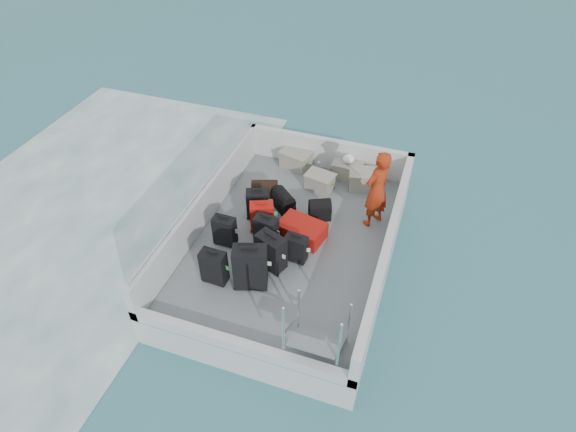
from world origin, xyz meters
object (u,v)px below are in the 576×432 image
crate_2 (348,170)px  crate_3 (364,180)px  suitcase_4 (266,231)px  suitcase_6 (271,252)px  crate_1 (320,182)px  suitcase_7 (296,249)px  suitcase_3 (250,268)px  suitcase_5 (262,217)px  suitcase_1 (225,231)px  crate_0 (296,160)px  suitcase_8 (302,230)px  passenger (377,189)px  suitcase_0 (214,267)px  suitcase_2 (258,204)px

crate_2 → crate_3: 0.47m
suitcase_4 → suitcase_6: 0.56m
crate_1 → crate_2: (0.45, 0.56, 0.02)m
crate_1 → crate_3: 0.92m
suitcase_7 → suitcase_3: bearing=-119.0°
suitcase_5 → crate_1: 1.68m
crate_2 → suitcase_1: bearing=-121.0°
suitcase_6 → crate_3: bearing=90.7°
suitcase_7 → crate_0: size_ratio=0.89×
suitcase_5 → suitcase_4: bearing=-80.8°
suitcase_5 → suitcase_8: (0.76, 0.03, -0.14)m
suitcase_5 → crate_3: 2.41m
passenger → crate_0: bearing=-90.1°
suitcase_4 → crate_1: suitcase_4 is taller
suitcase_0 → suitcase_7: suitcase_0 is taller
crate_0 → suitcase_5: bearing=-89.0°
suitcase_5 → crate_0: bearing=68.1°
crate_3 → suitcase_1: bearing=-129.5°
suitcase_1 → suitcase_7: 1.33m
suitcase_7 → crate_2: size_ratio=0.92×
suitcase_1 → suitcase_0: bearing=-76.4°
suitcase_7 → crate_2: bearing=88.7°
suitcase_0 → suitcase_2: 1.75m
suitcase_1 → suitcase_3: 1.11m
suitcase_4 → crate_0: (-0.25, 2.43, -0.12)m
crate_2 → suitcase_0: bearing=-111.6°
suitcase_4 → suitcase_5: bearing=130.7°
suitcase_4 → suitcase_5: suitcase_4 is taller
suitcase_2 → suitcase_7: bearing=-59.8°
suitcase_1 → crate_0: bearing=80.5°
suitcase_8 → crate_3: bearing=-10.1°
passenger → suitcase_8: bearing=-21.7°
suitcase_6 → crate_3: size_ratio=1.13×
suitcase_2 → suitcase_6: suitcase_6 is taller
suitcase_7 → suitcase_8: bearing=102.4°
suitcase_4 → suitcase_3: bearing=-75.1°
suitcase_4 → suitcase_6: (0.27, -0.49, 0.04)m
suitcase_0 → crate_2: size_ratio=1.10×
suitcase_0 → suitcase_1: bearing=105.0°
suitcase_0 → crate_1: bearing=73.9°
crate_0 → suitcase_8: bearing=-68.9°
crate_0 → crate_1: (0.70, -0.56, -0.02)m
suitcase_2 → suitcase_7: suitcase_2 is taller
suitcase_7 → crate_2: (0.27, 2.64, -0.09)m
suitcase_3 → suitcase_6: suitcase_3 is taller
crate_0 → crate_2: size_ratio=1.03×
suitcase_5 → suitcase_6: (0.49, -0.82, 0.04)m
suitcase_0 → suitcase_5: suitcase_0 is taller
suitcase_6 → suitcase_7: 0.46m
suitcase_6 → crate_2: size_ratio=1.16×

